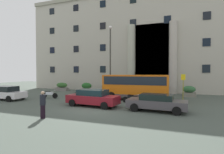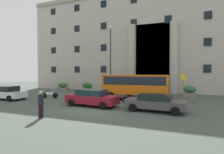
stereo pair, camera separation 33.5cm
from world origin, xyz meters
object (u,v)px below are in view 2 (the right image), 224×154
hedge_planter_entrance_right (87,88)px  hedge_planter_far_west (63,87)px  hedge_planter_west (108,88)px  hedge_planter_far_east (190,92)px  parked_sedan_far (92,98)px  scooter_by_planter (49,94)px  motorcycle_far_end (79,96)px  parked_hatchback_near (155,102)px  orange_minibus (135,85)px  hedge_planter_east (141,90)px  bus_stop_sign (183,84)px  motorcycle_near_kerb (131,99)px  parked_compact_extra (6,93)px  pedestrian_woman_dark_dress (41,104)px  lamppost_plaza_centre (110,56)px

hedge_planter_entrance_right → hedge_planter_far_west: 4.72m
hedge_planter_west → hedge_planter_entrance_right: bearing=-175.1°
hedge_planter_far_east → parked_sedan_far: 12.49m
scooter_by_planter → motorcycle_far_end: same height
hedge_planter_far_west → parked_hatchback_near: hedge_planter_far_west is taller
hedge_planter_entrance_right → scooter_by_planter: (-1.07, -6.85, -0.23)m
scooter_by_planter → orange_minibus: bearing=0.0°
parked_hatchback_near → motorcycle_far_end: parked_hatchback_near is taller
hedge_planter_east → scooter_by_planter: bearing=-141.4°
orange_minibus → motorcycle_far_end: size_ratio=3.46×
bus_stop_sign → motorcycle_far_end: 11.10m
motorcycle_near_kerb → hedge_planter_far_west: bearing=162.3°
parked_hatchback_near → motorcycle_near_kerb: parked_hatchback_near is taller
hedge_planter_entrance_right → orange_minibus: bearing=-29.1°
motorcycle_far_end → orange_minibus: bearing=24.9°
hedge_planter_entrance_right → hedge_planter_far_west: size_ratio=0.82×
parked_compact_extra → motorcycle_far_end: bearing=16.1°
parked_sedan_far → parked_compact_extra: size_ratio=1.06×
parked_sedan_far → pedestrian_woman_dark_dress: size_ratio=2.67×
hedge_planter_far_east → motorcycle_near_kerb: size_ratio=0.78×
bus_stop_sign → motorcycle_near_kerb: size_ratio=1.39×
scooter_by_planter → motorcycle_far_end: size_ratio=0.95×
parked_hatchback_near → lamppost_plaza_centre: (-6.40, 6.91, 4.32)m
lamppost_plaza_centre → motorcycle_far_end: bearing=-111.2°
hedge_planter_east → lamppost_plaza_centre: bearing=-138.4°
hedge_planter_far_east → motorcycle_near_kerb: hedge_planter_far_east is taller
pedestrian_woman_dark_dress → hedge_planter_east: bearing=-156.5°
parked_sedan_far → scooter_by_planter: parked_sedan_far is taller
bus_stop_sign → pedestrian_woman_dark_dress: 14.18m
parked_sedan_far → parked_compact_extra: (-10.37, -0.05, 0.00)m
parked_hatchback_near → scooter_by_planter: 12.45m
hedge_planter_far_west → parked_sedan_far: size_ratio=0.44×
parked_hatchback_near → pedestrian_woman_dark_dress: bearing=-141.3°
motorcycle_near_kerb → motorcycle_far_end: 5.61m
scooter_by_planter → pedestrian_woman_dark_dress: 9.18m
hedge_planter_far_east → orange_minibus: bearing=-139.2°
scooter_by_planter → hedge_planter_far_west: bearing=103.5°
orange_minibus → motorcycle_far_end: bearing=-158.6°
bus_stop_sign → parked_hatchback_near: size_ratio=0.61×
lamppost_plaza_centre → hedge_planter_far_west: bearing=162.2°
hedge_planter_east → hedge_planter_entrance_right: (-7.93, -0.34, 0.04)m
hedge_planter_entrance_right → motorcycle_near_kerb: bearing=-38.7°
pedestrian_woman_dark_dress → parked_sedan_far: bearing=-157.0°
orange_minibus → parked_hatchback_near: orange_minibus is taller
hedge_planter_east → parked_compact_extra: parked_compact_extra is taller
hedge_planter_east → parked_sedan_far: (-2.26, -9.70, 0.10)m
hedge_planter_west → motorcycle_far_end: hedge_planter_west is taller
motorcycle_far_end → pedestrian_woman_dark_dress: bearing=-76.3°
parked_compact_extra → motorcycle_near_kerb: size_ratio=2.23×
hedge_planter_far_east → pedestrian_woman_dark_dress: bearing=-123.6°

